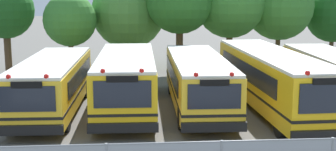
# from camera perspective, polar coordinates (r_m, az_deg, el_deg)

# --- Properties ---
(ground_plane) EXTENTS (160.00, 160.00, 0.00)m
(ground_plane) POSITION_cam_1_polar(r_m,az_deg,el_deg) (21.60, 3.86, -4.12)
(ground_plane) COLOR #595651
(school_bus_0) EXTENTS (2.69, 9.28, 2.53)m
(school_bus_0) POSITION_cam_1_polar(r_m,az_deg,el_deg) (21.40, -14.12, -0.90)
(school_bus_0) COLOR yellow
(school_bus_0) RESTS_ON ground_plane
(school_bus_1) EXTENTS (2.76, 9.51, 2.68)m
(school_bus_1) POSITION_cam_1_polar(r_m,az_deg,el_deg) (21.23, -5.18, -0.50)
(school_bus_1) COLOR yellow
(school_bus_1) RESTS_ON ground_plane
(school_bus_2) EXTENTS (2.62, 9.83, 2.53)m
(school_bus_2) POSITION_cam_1_polar(r_m,az_deg,el_deg) (21.45, 3.74, -0.57)
(school_bus_2) COLOR yellow
(school_bus_2) RESTS_ON ground_plane
(school_bus_3) EXTENTS (2.74, 11.57, 2.78)m
(school_bus_3) POSITION_cam_1_polar(r_m,az_deg,el_deg) (21.78, 12.74, -0.30)
(school_bus_3) COLOR yellow
(school_bus_3) RESTS_ON ground_plane
(tree_0) EXTENTS (3.78, 3.78, 6.05)m
(tree_0) POSITION_cam_1_polar(r_m,az_deg,el_deg) (32.47, -19.44, 7.57)
(tree_0) COLOR #4C3823
(tree_0) RESTS_ON ground_plane
(tree_1) EXTENTS (3.46, 3.46, 5.29)m
(tree_1) POSITION_cam_1_polar(r_m,az_deg,el_deg) (30.76, -12.08, 6.87)
(tree_1) COLOR #4C3823
(tree_1) RESTS_ON ground_plane
(tree_2) EXTENTS (5.18, 5.18, 6.54)m
(tree_2) POSITION_cam_1_polar(r_m,az_deg,el_deg) (32.72, -4.74, 7.76)
(tree_2) COLOR #4C3823
(tree_2) RESTS_ON ground_plane
(tree_3) EXTENTS (4.47, 4.47, 7.06)m
(tree_3) POSITION_cam_1_polar(r_m,az_deg,el_deg) (30.67, 1.74, 9.39)
(tree_3) COLOR #4C3823
(tree_3) RESTS_ON ground_plane
(tree_4) EXTENTS (4.75, 4.75, 6.96)m
(tree_4) POSITION_cam_1_polar(r_m,az_deg,el_deg) (31.91, 7.51, 8.98)
(tree_4) COLOR #4C3823
(tree_4) RESTS_ON ground_plane
(tree_5) EXTENTS (4.75, 4.75, 6.73)m
(tree_5) POSITION_cam_1_polar(r_m,az_deg,el_deg) (33.42, 13.65, 8.45)
(tree_5) COLOR #4C3823
(tree_5) RESTS_ON ground_plane
(tree_6) EXTENTS (3.98, 3.98, 5.66)m
(tree_6) POSITION_cam_1_polar(r_m,az_deg,el_deg) (35.95, 19.83, 7.05)
(tree_6) COLOR #4C3823
(tree_6) RESTS_ON ground_plane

